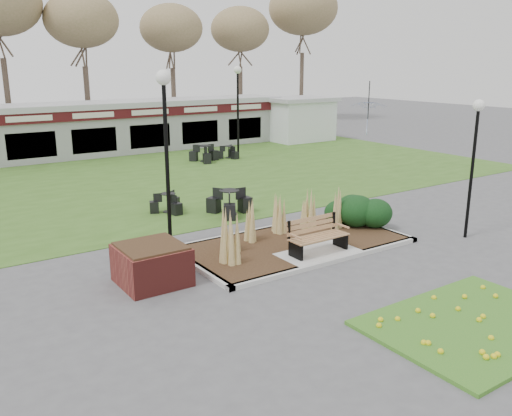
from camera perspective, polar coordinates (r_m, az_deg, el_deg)
ground at (r=14.56m, az=6.96°, el=-5.30°), size 100.00×100.00×0.00m
lawn at (r=24.52m, az=-11.74°, el=2.94°), size 34.00×16.00×0.02m
flower_bed at (r=11.77m, az=22.08°, el=-11.12°), size 4.20×3.00×0.16m
planting_bed at (r=16.20m, az=7.29°, el=-1.81°), size 6.75×3.40×1.27m
park_bench at (r=14.54m, az=6.39°, el=-2.85°), size 1.70×0.66×0.93m
brick_planter at (r=12.98m, az=-10.91°, el=-5.81°), size 1.50×1.50×0.95m
food_pavilion at (r=31.71m, az=-17.52°, el=7.96°), size 24.60×3.40×2.90m
service_hut at (r=36.31m, az=4.52°, el=9.38°), size 4.40×3.40×2.83m
tree_backdrop at (r=39.42m, az=-22.00°, el=18.90°), size 47.24×5.24×10.36m
lamp_post_near_left at (r=14.85m, az=-9.54°, el=9.08°), size 0.40×0.40×4.86m
lamp_post_near_right at (r=16.71m, az=22.10°, el=6.79°), size 0.34×0.34×4.05m
lamp_post_mid_right at (r=28.96m, az=-1.94°, el=12.13°), size 0.40×0.40×4.86m
bistro_set_a at (r=18.42m, az=-2.81°, el=0.17°), size 1.41×1.61×0.86m
bistro_set_b at (r=18.97m, az=-9.21°, el=0.23°), size 1.23×1.17×0.66m
bistro_set_c at (r=29.47m, az=-2.88°, el=5.70°), size 1.21×1.17×0.66m
bistro_set_d at (r=28.49m, az=-5.42°, el=5.46°), size 1.50×1.55×0.84m
patio_umbrella at (r=33.43m, az=11.69°, el=9.26°), size 2.92×2.95×2.86m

